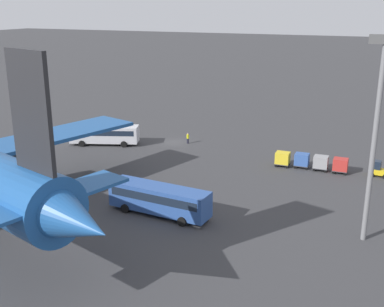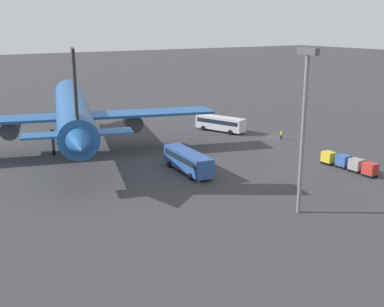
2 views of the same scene
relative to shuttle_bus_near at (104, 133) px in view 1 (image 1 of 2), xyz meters
The scene contains 10 objects.
ground_plane 11.53m from the shuttle_bus_near, 150.33° to the right, with size 600.00×600.00×0.00m, color #38383A.
shuttle_bus_near is the anchor object (origin of this frame).
shuttle_bus_far 29.44m from the shuttle_bus_near, 135.06° to the left, with size 11.66×3.70×3.24m.
baggage_tug 41.89m from the shuttle_bus_near, behind, with size 2.50×1.80×2.10m.
worker_person 13.60m from the shuttle_bus_near, 153.92° to the right, with size 0.38×0.38×1.74m.
cargo_cart_red 37.07m from the shuttle_bus_near, behind, with size 2.03×1.72×2.06m.
cargo_cart_grey 34.46m from the shuttle_bus_near, behind, with size 2.03×1.72×2.06m.
cargo_cart_blue 31.85m from the shuttle_bus_near, behind, with size 2.03×1.72×2.06m.
cargo_cart_yellow 29.23m from the shuttle_bus_near, behind, with size 2.03×1.72×2.06m.
light_pole 46.47m from the shuttle_bus_near, 156.70° to the left, with size 2.80×0.70×19.43m.
Camera 1 is at (-33.54, 69.02, 21.91)m, focal length 45.00 mm.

